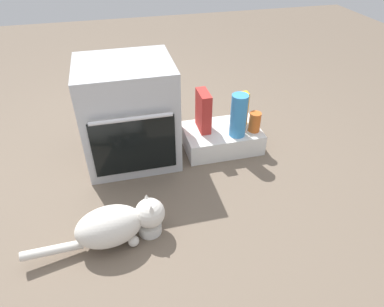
{
  "coord_description": "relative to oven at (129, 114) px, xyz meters",
  "views": [
    {
      "loc": [
        -0.04,
        -1.57,
        1.42
      ],
      "look_at": [
        0.34,
        -0.03,
        0.25
      ],
      "focal_mm": 31.48,
      "sensor_mm": 36.0,
      "label": 1
    }
  ],
  "objects": [
    {
      "name": "ground",
      "position": [
        -0.02,
        -0.37,
        -0.34
      ],
      "size": [
        8.0,
        8.0,
        0.0
      ],
      "primitive_type": "plane",
      "color": "#6B5B4C"
    },
    {
      "name": "cereal_box",
      "position": [
        0.5,
        0.0,
        -0.05
      ],
      "size": [
        0.07,
        0.18,
        0.28
      ],
      "primitive_type": "cube",
      "color": "#B72D28",
      "rests_on": "pantry_cabinet"
    },
    {
      "name": "sauce_jar",
      "position": [
        0.84,
        -0.11,
        -0.12
      ],
      "size": [
        0.08,
        0.08,
        0.14
      ],
      "primitive_type": "cylinder",
      "color": "#D16023",
      "rests_on": "pantry_cabinet"
    },
    {
      "name": "oven",
      "position": [
        0.0,
        0.0,
        0.0
      ],
      "size": [
        0.59,
        0.55,
        0.68
      ],
      "color": "#B7BABF",
      "rests_on": "ground"
    },
    {
      "name": "water_bottle",
      "position": [
        0.71,
        -0.13,
        -0.04
      ],
      "size": [
        0.11,
        0.11,
        0.3
      ],
      "primitive_type": "cylinder",
      "color": "#388CD1",
      "rests_on": "pantry_cabinet"
    },
    {
      "name": "food_bowl",
      "position": [
        0.01,
        -0.7,
        -0.3
      ],
      "size": [
        0.13,
        0.13,
        0.09
      ],
      "color": "white",
      "rests_on": "ground"
    },
    {
      "name": "pantry_cabinet",
      "position": [
        0.63,
        -0.04,
        -0.27
      ],
      "size": [
        0.53,
        0.35,
        0.15
      ],
      "primitive_type": "cube",
      "color": "white",
      "rests_on": "ground"
    },
    {
      "name": "juice_carton",
      "position": [
        0.78,
        0.01,
        -0.07
      ],
      "size": [
        0.09,
        0.06,
        0.24
      ],
      "primitive_type": "cube",
      "color": "orange",
      "rests_on": "pantry_cabinet"
    },
    {
      "name": "cat",
      "position": [
        -0.15,
        -0.72,
        -0.22
      ],
      "size": [
        0.72,
        0.25,
        0.23
      ],
      "rotation": [
        0.0,
        0.0,
        0.13
      ],
      "color": "silver",
      "rests_on": "ground"
    }
  ]
}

